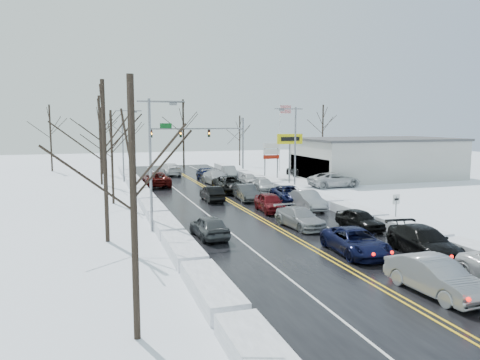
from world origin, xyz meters
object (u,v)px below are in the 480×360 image
object	(u,v)px
traffic_signal_mast	(209,136)
dealership_building	(376,158)
flagpole	(281,132)
oncoming_car_0	(212,201)
tires_plus_sign	(290,142)

from	to	relation	value
traffic_signal_mast	dealership_building	world-z (taller)	traffic_signal_mast
traffic_signal_mast	flagpole	xyz separation A→B (m)	(11.72, 2.01, 0.45)
oncoming_car_0	tires_plus_sign	bearing A→B (deg)	-141.93
oncoming_car_0	traffic_signal_mast	bearing A→B (deg)	-103.13
tires_plus_sign	oncoming_car_0	distance (m)	16.11
tires_plus_sign	dealership_building	xyz separation A→B (m)	(13.48, 2.01, -2.34)
tires_plus_sign	oncoming_car_0	bearing A→B (deg)	-141.96
flagpole	dealership_building	xyz separation A→B (m)	(8.80, -12.00, -3.27)
dealership_building	oncoming_car_0	size ratio (longest dim) A/B	4.73
dealership_building	oncoming_car_0	bearing A→B (deg)	-155.86
traffic_signal_mast	flagpole	size ratio (longest dim) A/B	1.33
oncoming_car_0	flagpole	bearing A→B (deg)	-125.49
traffic_signal_mast	dealership_building	bearing A→B (deg)	-25.95
flagpole	dealership_building	size ratio (longest dim) A/B	0.49
flagpole	oncoming_car_0	size ratio (longest dim) A/B	2.32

